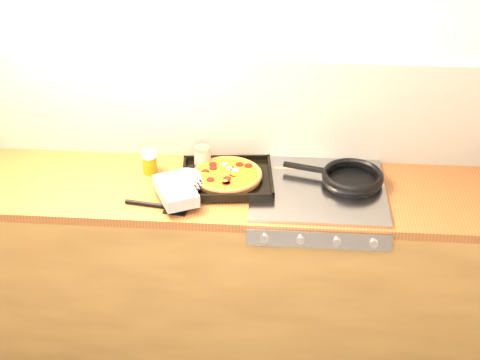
# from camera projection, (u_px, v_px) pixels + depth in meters

# --- Properties ---
(room_shell) EXTENTS (3.20, 3.20, 3.20)m
(room_shell) POSITION_uv_depth(u_px,v_px,m) (224.00, 109.00, 3.15)
(room_shell) COLOR white
(room_shell) RESTS_ON ground
(counter_run) EXTENTS (3.20, 0.62, 0.90)m
(counter_run) POSITION_uv_depth(u_px,v_px,m) (220.00, 265.00, 3.26)
(counter_run) COLOR olive
(counter_run) RESTS_ON ground
(stovetop) EXTENTS (0.60, 0.56, 0.02)m
(stovetop) POSITION_uv_depth(u_px,v_px,m) (318.00, 189.00, 3.00)
(stovetop) COLOR #9F9FA4
(stovetop) RESTS_ON counter_run
(pizza_on_tray) EXTENTS (0.55, 0.51, 0.07)m
(pizza_on_tray) POSITION_uv_depth(u_px,v_px,m) (213.00, 179.00, 3.00)
(pizza_on_tray) COLOR black
(pizza_on_tray) RESTS_ON stovetop
(frying_pan) EXTENTS (0.49, 0.34, 0.05)m
(frying_pan) POSITION_uv_depth(u_px,v_px,m) (351.00, 178.00, 3.02)
(frying_pan) COLOR black
(frying_pan) RESTS_ON stovetop
(tomato_can) EXTENTS (0.08, 0.08, 0.11)m
(tomato_can) POSITION_uv_depth(u_px,v_px,m) (203.00, 158.00, 3.14)
(tomato_can) COLOR #B00E19
(tomato_can) RESTS_ON counter_run
(juice_glass) EXTENTS (0.08, 0.08, 0.11)m
(juice_glass) POSITION_uv_depth(u_px,v_px,m) (150.00, 162.00, 3.11)
(juice_glass) COLOR #CF670C
(juice_glass) RESTS_ON counter_run
(wooden_spoon) EXTENTS (0.30, 0.05, 0.02)m
(wooden_spoon) POSITION_uv_depth(u_px,v_px,m) (273.00, 169.00, 3.15)
(wooden_spoon) COLOR #B8744E
(wooden_spoon) RESTS_ON counter_run
(black_spatula) EXTENTS (0.29, 0.10, 0.02)m
(black_spatula) POSITION_uv_depth(u_px,v_px,m) (158.00, 206.00, 2.88)
(black_spatula) COLOR black
(black_spatula) RESTS_ON counter_run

